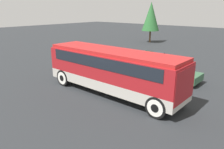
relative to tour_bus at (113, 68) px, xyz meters
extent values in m
plane|color=#26282B|center=(-0.10, 0.00, -1.79)|extent=(120.00, 120.00, 0.00)
cube|color=#B7B2A8|center=(-0.10, 0.00, -0.96)|extent=(9.75, 2.43, 0.67)
cube|color=maroon|center=(-0.10, 0.00, 0.16)|extent=(9.75, 2.43, 1.56)
cube|color=black|center=(-0.10, 0.00, 0.53)|extent=(8.58, 2.47, 0.70)
cube|color=#B21E1E|center=(-0.10, 0.00, 1.04)|extent=(9.56, 2.23, 0.22)
cube|color=maroon|center=(4.63, 0.00, -0.07)|extent=(0.36, 2.33, 1.78)
cylinder|color=black|center=(3.84, -1.10, -1.20)|extent=(1.18, 0.28, 1.18)
cylinder|color=silver|center=(3.84, -1.10, -1.20)|extent=(0.92, 0.30, 0.92)
cylinder|color=black|center=(3.84, -1.10, -1.20)|extent=(0.45, 0.32, 0.45)
cylinder|color=black|center=(3.84, 1.10, -1.20)|extent=(1.18, 0.28, 1.18)
cylinder|color=silver|center=(3.84, 1.10, -1.20)|extent=(0.92, 0.30, 0.92)
cylinder|color=black|center=(3.84, 1.10, -1.20)|extent=(0.45, 0.32, 0.45)
cylinder|color=black|center=(-3.85, -1.10, -1.20)|extent=(1.18, 0.28, 1.18)
cylinder|color=silver|center=(-3.85, -1.10, -1.20)|extent=(0.92, 0.30, 0.92)
cylinder|color=black|center=(-3.85, -1.10, -1.20)|extent=(0.45, 0.32, 0.45)
cylinder|color=black|center=(-3.85, 1.10, -1.20)|extent=(1.18, 0.28, 1.18)
cylinder|color=silver|center=(-3.85, 1.10, -1.20)|extent=(0.92, 0.30, 0.92)
cylinder|color=black|center=(-3.85, 1.10, -1.20)|extent=(0.45, 0.32, 0.45)
cube|color=#7A6B5B|center=(-1.88, 7.97, -1.27)|extent=(4.49, 1.89, 0.59)
cube|color=black|center=(-2.06, 7.97, -0.71)|extent=(2.33, 1.70, 0.53)
cylinder|color=black|center=(-0.06, 7.11, -1.48)|extent=(0.62, 0.22, 0.62)
cylinder|color=black|center=(-0.06, 7.11, -1.48)|extent=(0.23, 0.26, 0.23)
cylinder|color=black|center=(-0.06, 8.83, -1.48)|extent=(0.62, 0.22, 0.62)
cylinder|color=black|center=(-0.06, 8.83, -1.48)|extent=(0.23, 0.26, 0.23)
cylinder|color=black|center=(-3.69, 7.11, -1.48)|extent=(0.62, 0.22, 0.62)
cylinder|color=black|center=(-3.69, 7.11, -1.48)|extent=(0.23, 0.26, 0.23)
cylinder|color=black|center=(-3.69, 8.83, -1.48)|extent=(0.62, 0.22, 0.62)
cylinder|color=black|center=(-3.69, 8.83, -1.48)|extent=(0.23, 0.26, 0.23)
cube|color=#2D5638|center=(1.75, 5.18, -1.26)|extent=(4.11, 1.88, 0.55)
cube|color=black|center=(1.59, 5.18, -0.71)|extent=(2.14, 1.69, 0.55)
cylinder|color=black|center=(3.33, 4.33, -1.45)|extent=(0.67, 0.22, 0.67)
cylinder|color=black|center=(3.33, 4.33, -1.45)|extent=(0.26, 0.26, 0.26)
cylinder|color=black|center=(3.33, 6.03, -1.45)|extent=(0.67, 0.22, 0.67)
cylinder|color=black|center=(3.33, 6.03, -1.45)|extent=(0.26, 0.26, 0.26)
cylinder|color=black|center=(0.17, 4.33, -1.45)|extent=(0.67, 0.22, 0.67)
cylinder|color=black|center=(0.17, 4.33, -1.45)|extent=(0.26, 0.26, 0.26)
cylinder|color=black|center=(0.17, 6.03, -1.45)|extent=(0.67, 0.22, 0.67)
cylinder|color=black|center=(0.17, 6.03, -1.45)|extent=(0.26, 0.26, 0.26)
cylinder|color=brown|center=(-10.37, 21.70, -0.82)|extent=(0.28, 0.28, 1.94)
cone|color=#28602D|center=(-10.37, 21.70, 2.43)|extent=(2.81, 2.81, 4.57)
camera|label=1|loc=(8.77, -10.32, 3.65)|focal=35.00mm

